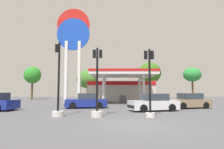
% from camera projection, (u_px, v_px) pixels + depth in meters
% --- Properties ---
extents(ground_plane, '(90.00, 90.00, 0.00)m').
position_uv_depth(ground_plane, '(135.00, 124.00, 10.07)').
color(ground_plane, '#56565B').
rests_on(ground_plane, ground).
extents(gas_station, '(11.09, 13.42, 4.46)m').
position_uv_depth(gas_station, '(121.00, 89.00, 32.53)').
color(gas_station, beige).
rests_on(gas_station, ground).
extents(station_pole_sign, '(4.74, 0.56, 13.71)m').
position_uv_depth(station_pole_sign, '(73.00, 41.00, 27.74)').
color(station_pole_sign, white).
rests_on(station_pole_sign, ground).
extents(car_0, '(4.36, 2.37, 1.49)m').
position_uv_depth(car_0, '(86.00, 101.00, 19.56)').
color(car_0, black).
rests_on(car_0, ground).
extents(car_1, '(4.53, 2.87, 1.51)m').
position_uv_depth(car_1, '(189.00, 101.00, 19.28)').
color(car_1, black).
rests_on(car_1, ground).
extents(car_3, '(4.52, 2.79, 1.51)m').
position_uv_depth(car_3, '(153.00, 103.00, 16.78)').
color(car_3, black).
rests_on(car_3, ground).
extents(traffic_signal_0, '(0.65, 0.67, 4.60)m').
position_uv_depth(traffic_signal_0, '(150.00, 89.00, 12.96)').
color(traffic_signal_0, silver).
rests_on(traffic_signal_0, ground).
extents(traffic_signal_1, '(0.78, 0.78, 4.71)m').
position_uv_depth(traffic_signal_1, '(97.00, 96.00, 13.03)').
color(traffic_signal_1, silver).
rests_on(traffic_signal_1, ground).
extents(traffic_signal_2, '(0.80, 0.80, 5.17)m').
position_uv_depth(traffic_signal_2, '(58.00, 98.00, 13.27)').
color(traffic_signal_2, silver).
rests_on(traffic_signal_2, ground).
extents(tree_0, '(3.31, 3.31, 6.56)m').
position_uv_depth(tree_0, '(33.00, 75.00, 38.51)').
color(tree_0, brown).
rests_on(tree_0, ground).
extents(tree_1, '(4.41, 4.41, 5.94)m').
position_uv_depth(tree_1, '(87.00, 79.00, 38.98)').
color(tree_1, brown).
rests_on(tree_1, ground).
extents(tree_2, '(4.60, 4.60, 7.57)m').
position_uv_depth(tree_2, '(150.00, 73.00, 39.51)').
color(tree_2, brown).
rests_on(tree_2, ground).
extents(tree_3, '(3.52, 3.52, 6.39)m').
position_uv_depth(tree_3, '(192.00, 75.00, 38.75)').
color(tree_3, brown).
rests_on(tree_3, ground).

